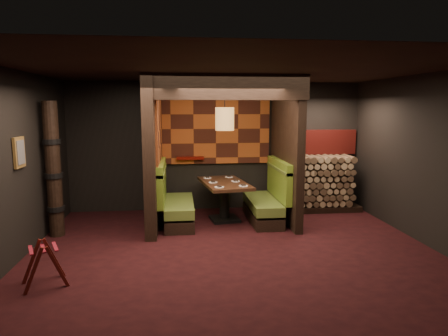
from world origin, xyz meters
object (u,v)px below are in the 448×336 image
booth_bench_left (174,204)px  luggage_rack (44,263)px  booth_bench_right (267,201)px  firewood_stack (320,183)px  totem_column (53,171)px  pendant_lamp (225,119)px  dining_table (224,193)px

booth_bench_left → luggage_rack: size_ratio=2.39×
booth_bench_right → firewood_stack: 1.54m
luggage_rack → totem_column: bearing=102.2°
totem_column → firewood_stack: 5.51m
booth_bench_right → luggage_rack: (-3.53, -2.65, -0.10)m
pendant_lamp → luggage_rack: 4.16m
booth_bench_right → dining_table: 0.89m
firewood_stack → booth_bench_right: bearing=-152.7°
dining_table → pendant_lamp: (-0.00, -0.05, 1.50)m
booth_bench_left → pendant_lamp: 1.95m
booth_bench_left → pendant_lamp: size_ratio=1.58×
booth_bench_right → dining_table: bearing=174.6°
booth_bench_left → totem_column: 2.30m
pendant_lamp → luggage_rack: size_ratio=1.51×
booth_bench_right → luggage_rack: booth_bench_right is taller
booth_bench_right → luggage_rack: size_ratio=2.39×
luggage_rack → totem_column: (-0.45, 2.10, 0.88)m
booth_bench_right → pendant_lamp: (-0.87, 0.03, 1.67)m
pendant_lamp → totem_column: (-3.11, -0.58, -0.88)m
luggage_rack → firewood_stack: size_ratio=0.39×
pendant_lamp → totem_column: 3.28m
booth_bench_right → pendant_lamp: bearing=177.9°
luggage_rack → booth_bench_right: bearing=36.9°
pendant_lamp → totem_column: bearing=-169.4°
dining_table → luggage_rack: size_ratio=2.41×
booth_bench_right → dining_table: (-0.87, 0.08, 0.16)m
dining_table → totem_column: (-3.11, -0.63, 0.62)m
totem_column → firewood_stack: size_ratio=1.39×
booth_bench_right → dining_table: booth_bench_right is taller
booth_bench_left → booth_bench_right: (1.89, 0.00, 0.00)m
pendant_lamp → totem_column: size_ratio=0.42×
firewood_stack → luggage_rack: bearing=-145.6°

